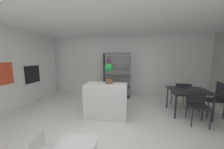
# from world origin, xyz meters

# --- Properties ---
(ground_plane) EXTENTS (10.19, 10.19, 0.00)m
(ground_plane) POSITION_xyz_m (0.00, 0.00, 0.00)
(ground_plane) COLOR silver
(ceiling_slab) EXTENTS (7.40, 5.40, 0.06)m
(ceiling_slab) POSITION_xyz_m (0.00, 0.00, 2.60)
(ceiling_slab) COLOR white
(ceiling_slab) RESTS_ON ground_plane
(back_partition) EXTENTS (7.40, 0.06, 2.57)m
(back_partition) POSITION_xyz_m (0.00, 2.67, 1.29)
(back_partition) COLOR silver
(back_partition) RESTS_ON ground_plane
(built_in_oven) EXTENTS (0.06, 0.58, 0.60)m
(built_in_oven) POSITION_xyz_m (-2.98, 1.10, 1.08)
(built_in_oven) COLOR black
(built_in_oven) RESTS_ON ground_plane
(kitchen_island) EXTENTS (1.15, 0.61, 0.93)m
(kitchen_island) POSITION_xyz_m (-0.22, 0.60, 0.46)
(kitchen_island) COLOR silver
(kitchen_island) RESTS_ON ground_plane
(potted_plant_on_island) EXTENTS (0.24, 0.24, 0.56)m
(potted_plant_on_island) POSITION_xyz_m (-0.16, 0.69, 1.27)
(potted_plant_on_island) COLOR brown
(potted_plant_on_island) RESTS_ON kitchen_island
(open_bookshelf) EXTENTS (1.12, 0.37, 1.85)m
(open_bookshelf) POSITION_xyz_m (-0.18, 2.28, 0.86)
(open_bookshelf) COLOR #4C4C51
(open_bookshelf) RESTS_ON ground_plane
(dining_table) EXTENTS (1.03, 0.82, 0.74)m
(dining_table) POSITION_xyz_m (2.12, 1.06, 0.66)
(dining_table) COLOR #232328
(dining_table) RESTS_ON ground_plane
(dining_chair_window_side) EXTENTS (0.45, 0.42, 0.97)m
(dining_chair_window_side) POSITION_xyz_m (2.86, 1.06, 0.57)
(dining_chair_window_side) COLOR #232328
(dining_chair_window_side) RESTS_ON ground_plane
(dining_chair_far) EXTENTS (0.47, 0.46, 0.84)m
(dining_chair_far) POSITION_xyz_m (2.12, 1.50, 0.51)
(dining_chair_far) COLOR #232328
(dining_chair_far) RESTS_ON ground_plane
(dining_chair_near) EXTENTS (0.49, 0.52, 0.87)m
(dining_chair_near) POSITION_xyz_m (2.14, 0.63, 0.52)
(dining_chair_near) COLOR #232328
(dining_chair_near) RESTS_ON ground_plane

